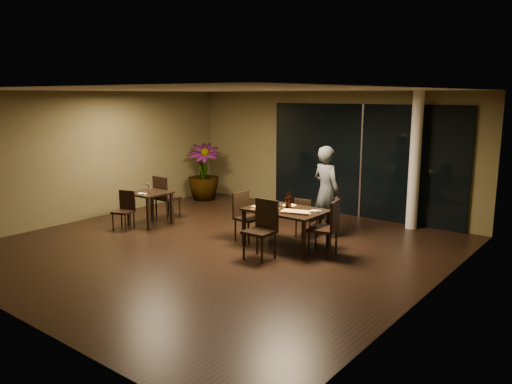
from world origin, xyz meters
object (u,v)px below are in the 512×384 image
object	(u,v)px
chair_side_near	(125,208)
bottle_a	(287,201)
potted_plant	(203,172)
bottle_c	(290,200)
chair_main_near	(263,226)
bottle_b	(290,203)
chair_main_far	(305,216)
chair_main_right	(328,225)
main_table	(286,213)
side_table	(150,198)
chair_main_left	(245,214)
diner	(326,191)
chair_side_far	(164,195)

from	to	relation	value
chair_side_near	bottle_a	world-z (taller)	bottle_a
potted_plant	bottle_a	size ratio (longest dim) A/B	5.23
bottle_a	bottle_c	distance (m)	0.11
chair_main_near	bottle_b	size ratio (longest dim) A/B	4.22
bottle_b	bottle_c	xyz separation A→B (m)	(-0.10, 0.14, 0.03)
chair_main_far	chair_main_right	distance (m)	1.22
main_table	chair_side_near	size ratio (longest dim) A/B	1.78
side_table	chair_main_left	size ratio (longest dim) A/B	0.81
chair_main_left	potted_plant	size ratio (longest dim) A/B	0.63
side_table	chair_main_far	distance (m)	3.59
chair_main_right	bottle_b	xyz separation A→B (m)	(-0.85, 0.00, 0.29)
main_table	bottle_b	bearing A→B (deg)	3.10
diner	bottle_c	xyz separation A→B (m)	(-0.22, -1.02, -0.03)
chair_main_far	chair_main_right	size ratio (longest dim) A/B	0.80
chair_side_far	bottle_b	bearing A→B (deg)	179.49
chair_main_left	bottle_a	distance (m)	0.99
potted_plant	bottle_a	distance (m)	4.91
chair_main_left	chair_main_near	bearing A→B (deg)	-120.45
chair_main_far	bottle_b	bearing A→B (deg)	94.64
potted_plant	diner	bearing A→B (deg)	-13.44
chair_main_left	chair_side_near	bearing A→B (deg)	115.18
main_table	bottle_a	distance (m)	0.23
bottle_b	bottle_c	bearing A→B (deg)	124.97
chair_side_near	bottle_c	xyz separation A→B (m)	(3.53, 1.23, 0.44)
bottle_c	potted_plant	bearing A→B (deg)	154.13
diner	main_table	bearing A→B (deg)	96.65
side_table	chair_side_far	distance (m)	0.59
chair_main_right	potted_plant	bearing A→B (deg)	-126.16
chair_side_near	bottle_b	world-z (taller)	bottle_b
chair_main_right	bottle_b	size ratio (longest dim) A/B	4.17
potted_plant	bottle_c	world-z (taller)	potted_plant
chair_main_left	diner	distance (m)	1.75
side_table	bottle_c	world-z (taller)	bottle_c
diner	bottle_a	distance (m)	1.15
chair_main_near	chair_side_near	xyz separation A→B (m)	(-3.59, -0.29, -0.12)
chair_main_right	potted_plant	distance (m)	5.78
side_table	chair_side_near	xyz separation A→B (m)	(-0.14, -0.59, -0.15)
chair_main_far	diner	world-z (taller)	diner
chair_main_near	chair_side_far	xyz separation A→B (m)	(-3.59, 0.87, -0.02)
chair_main_left	diner	size ratio (longest dim) A/B	0.52
chair_main_near	bottle_c	distance (m)	1.00
chair_main_far	chair_side_near	world-z (taller)	chair_side_near
chair_main_far	chair_main_left	world-z (taller)	chair_main_left
chair_side_near	chair_main_far	bearing A→B (deg)	9.24
main_table	chair_main_left	xyz separation A→B (m)	(-0.92, -0.12, -0.13)
main_table	diner	world-z (taller)	diner
chair_side_far	diner	distance (m)	3.92
main_table	chair_side_far	xyz separation A→B (m)	(-3.55, 0.07, -0.10)
chair_main_right	main_table	bearing A→B (deg)	-102.97
chair_main_far	bottle_b	size ratio (longest dim) A/B	3.33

